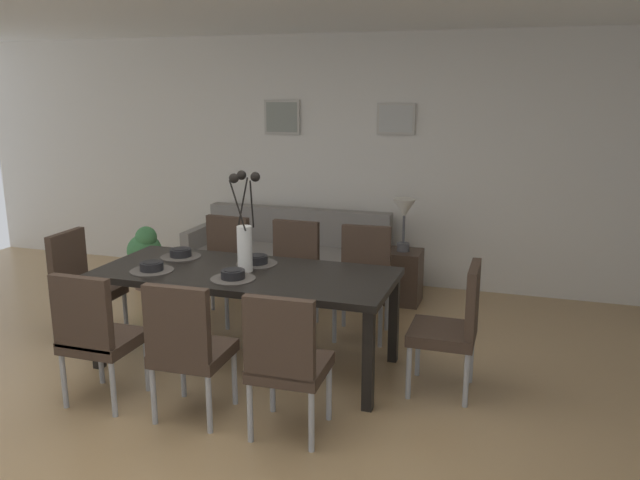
# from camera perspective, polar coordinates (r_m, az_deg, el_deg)

# --- Properties ---
(ground_plane) EXTENTS (9.00, 9.00, 0.00)m
(ground_plane) POSITION_cam_1_polar(r_m,az_deg,el_deg) (4.35, -11.32, -15.06)
(ground_plane) COLOR tan
(back_wall_panel) EXTENTS (9.00, 0.10, 2.60)m
(back_wall_panel) POSITION_cam_1_polar(r_m,az_deg,el_deg) (6.88, 1.55, 7.16)
(back_wall_panel) COLOR silver
(back_wall_panel) RESTS_ON ground
(dining_table) EXTENTS (2.20, 0.93, 0.74)m
(dining_table) POSITION_cam_1_polar(r_m,az_deg,el_deg) (4.76, -6.67, -3.57)
(dining_table) COLOR black
(dining_table) RESTS_ON ground
(dining_chair_near_left) EXTENTS (0.44, 0.44, 0.92)m
(dining_chair_near_left) POSITION_cam_1_polar(r_m,az_deg,el_deg) (4.43, -19.46, -7.78)
(dining_chair_near_left) COLOR #3D2D23
(dining_chair_near_left) RESTS_ON ground
(dining_chair_near_right) EXTENTS (0.47, 0.47, 0.92)m
(dining_chair_near_right) POSITION_cam_1_polar(r_m,az_deg,el_deg) (5.84, -8.71, -2.05)
(dining_chair_near_right) COLOR #3D2D23
(dining_chair_near_right) RESTS_ON ground
(dining_chair_far_left) EXTENTS (0.45, 0.45, 0.92)m
(dining_chair_far_left) POSITION_cam_1_polar(r_m,az_deg,el_deg) (4.08, -11.80, -9.13)
(dining_chair_far_left) COLOR #3D2D23
(dining_chair_far_left) RESTS_ON ground
(dining_chair_far_right) EXTENTS (0.45, 0.45, 0.92)m
(dining_chair_far_right) POSITION_cam_1_polar(r_m,az_deg,el_deg) (5.58, -2.55, -2.61)
(dining_chair_far_right) COLOR #3D2D23
(dining_chair_far_right) RESTS_ON ground
(dining_chair_mid_left) EXTENTS (0.45, 0.45, 0.92)m
(dining_chair_mid_left) POSITION_cam_1_polar(r_m,az_deg,el_deg) (3.81, -3.06, -10.51)
(dining_chair_mid_left) COLOR #3D2D23
(dining_chair_mid_left) RESTS_ON ground
(dining_chair_mid_right) EXTENTS (0.47, 0.47, 0.92)m
(dining_chair_mid_right) POSITION_cam_1_polar(r_m,az_deg,el_deg) (5.39, 3.91, -3.22)
(dining_chair_mid_right) COLOR #3D2D23
(dining_chair_mid_right) RESTS_ON ground
(dining_chair_head_west) EXTENTS (0.45, 0.45, 0.92)m
(dining_chair_head_west) POSITION_cam_1_polar(r_m,az_deg,el_deg) (5.58, -20.59, -3.49)
(dining_chair_head_west) COLOR #3D2D23
(dining_chair_head_west) RESTS_ON ground
(dining_chair_head_east) EXTENTS (0.44, 0.44, 0.92)m
(dining_chair_head_east) POSITION_cam_1_polar(r_m,az_deg,el_deg) (4.44, 11.93, -7.22)
(dining_chair_head_east) COLOR #3D2D23
(dining_chair_head_east) RESTS_ON ground
(centerpiece_vase) EXTENTS (0.21, 0.23, 0.73)m
(centerpiece_vase) POSITION_cam_1_polar(r_m,az_deg,el_deg) (4.67, -6.77, 0.56)
(centerpiece_vase) COLOR white
(centerpiece_vase) RESTS_ON dining_table
(placemat_near_left) EXTENTS (0.32, 0.32, 0.01)m
(placemat_near_left) POSITION_cam_1_polar(r_m,az_deg,el_deg) (4.87, -14.80, -2.65)
(placemat_near_left) COLOR #4C4742
(placemat_near_left) RESTS_ON dining_table
(bowl_near_left) EXTENTS (0.17, 0.17, 0.07)m
(bowl_near_left) POSITION_cam_1_polar(r_m,az_deg,el_deg) (4.86, -14.83, -2.23)
(bowl_near_left) COLOR black
(bowl_near_left) RESTS_ON dining_table
(placemat_near_right) EXTENTS (0.32, 0.32, 0.01)m
(placemat_near_right) POSITION_cam_1_polar(r_m,az_deg,el_deg) (5.21, -12.34, -1.46)
(placemat_near_right) COLOR #4C4742
(placemat_near_right) RESTS_ON dining_table
(bowl_near_right) EXTENTS (0.17, 0.17, 0.07)m
(bowl_near_right) POSITION_cam_1_polar(r_m,az_deg,el_deg) (5.20, -12.36, -1.06)
(bowl_near_right) COLOR black
(bowl_near_right) RESTS_ON dining_table
(placemat_far_left) EXTENTS (0.32, 0.32, 0.01)m
(placemat_far_left) POSITION_cam_1_polar(r_m,az_deg,el_deg) (4.56, -7.79, -3.44)
(placemat_far_left) COLOR #4C4742
(placemat_far_left) RESTS_ON dining_table
(bowl_far_left) EXTENTS (0.17, 0.17, 0.07)m
(bowl_far_left) POSITION_cam_1_polar(r_m,az_deg,el_deg) (4.55, -7.80, -2.99)
(bowl_far_left) COLOR black
(bowl_far_left) RESTS_ON dining_table
(placemat_far_right) EXTENTS (0.32, 0.32, 0.01)m
(placemat_far_right) POSITION_cam_1_polar(r_m,az_deg,el_deg) (4.92, -5.68, -2.10)
(placemat_far_right) COLOR #4C4742
(placemat_far_right) RESTS_ON dining_table
(bowl_far_right) EXTENTS (0.17, 0.17, 0.07)m
(bowl_far_right) POSITION_cam_1_polar(r_m,az_deg,el_deg) (4.91, -5.69, -1.69)
(bowl_far_right) COLOR black
(bowl_far_right) RESTS_ON dining_table
(sofa) EXTENTS (2.02, 0.84, 0.80)m
(sofa) POSITION_cam_1_polar(r_m,az_deg,el_deg) (6.67, -2.75, -2.00)
(sofa) COLOR gray
(sofa) RESTS_ON ground
(side_table) EXTENTS (0.36, 0.36, 0.52)m
(side_table) POSITION_cam_1_polar(r_m,az_deg,el_deg) (6.27, 7.36, -3.28)
(side_table) COLOR #3D2D23
(side_table) RESTS_ON ground
(table_lamp) EXTENTS (0.22, 0.22, 0.51)m
(table_lamp) POSITION_cam_1_polar(r_m,az_deg,el_deg) (6.12, 7.54, 2.40)
(table_lamp) COLOR #4C4C51
(table_lamp) RESTS_ON side_table
(framed_picture_left) EXTENTS (0.40, 0.03, 0.37)m
(framed_picture_left) POSITION_cam_1_polar(r_m,az_deg,el_deg) (6.97, -3.42, 10.92)
(framed_picture_left) COLOR #B2ADA3
(framed_picture_center) EXTENTS (0.39, 0.03, 0.32)m
(framed_picture_center) POSITION_cam_1_polar(r_m,az_deg,el_deg) (6.62, 6.81, 10.71)
(framed_picture_center) COLOR #B2ADA3
(potted_plant) EXTENTS (0.36, 0.36, 0.67)m
(potted_plant) POSITION_cam_1_polar(r_m,az_deg,el_deg) (6.88, -15.38, -1.20)
(potted_plant) COLOR brown
(potted_plant) RESTS_ON ground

